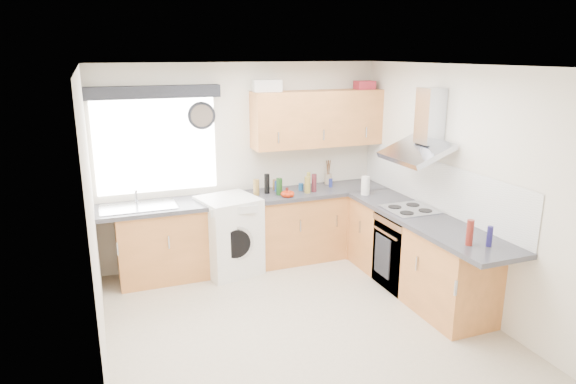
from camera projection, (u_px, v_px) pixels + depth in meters
name	position (u px, v px, depth m)	size (l,w,h in m)	color
ground_plane	(295.00, 320.00, 5.18)	(3.60, 3.60, 0.00)	beige
ceiling	(296.00, 66.00, 4.52)	(3.60, 3.60, 0.02)	white
wall_back	(243.00, 164.00, 6.48)	(3.60, 0.02, 2.50)	silver
wall_front	(401.00, 276.00, 3.23)	(3.60, 0.02, 2.50)	silver
wall_left	(93.00, 223.00, 4.23)	(0.02, 3.60, 2.50)	silver
wall_right	(452.00, 184.00, 5.47)	(0.02, 3.60, 2.50)	silver
window	(156.00, 146.00, 6.03)	(1.40, 0.02, 1.10)	white
window_blind	(154.00, 92.00, 5.78)	(1.50, 0.18, 0.14)	black
splashback	(433.00, 184.00, 5.76)	(0.01, 3.00, 0.54)	white
base_cab_back	(243.00, 233.00, 6.40)	(3.00, 0.58, 0.86)	#B16D36
base_cab_corner	(357.00, 219.00, 6.94)	(0.60, 0.60, 0.86)	#B16D36
base_cab_right	(416.00, 255.00, 5.73)	(0.58, 2.10, 0.86)	#B16D36
worktop_back	(250.00, 198.00, 6.30)	(3.60, 0.62, 0.05)	#323237
worktop_right	(426.00, 220.00, 5.47)	(0.62, 2.42, 0.05)	#323237
sink	(138.00, 204.00, 5.83)	(0.84, 0.46, 0.10)	#B1B7C3
oven	(407.00, 250.00, 5.86)	(0.56, 0.58, 0.85)	black
hob_plate	(410.00, 209.00, 5.73)	(0.52, 0.52, 0.01)	#B1B7C3
extractor_hood	(423.00, 133.00, 5.54)	(0.52, 0.78, 0.66)	#B1B7C3
upper_cabinets	(318.00, 119.00, 6.50)	(1.70, 0.35, 0.70)	#B16D36
washing_machine	(229.00, 235.00, 6.22)	(0.64, 0.62, 0.94)	white
wall_clock	(202.00, 116.00, 6.10)	(0.33, 0.33, 0.04)	black
casserole	(266.00, 85.00, 6.25)	(0.34, 0.25, 0.14)	white
storage_box	(365.00, 85.00, 6.61)	(0.23, 0.19, 0.11)	#A42432
utensil_pot	(328.00, 179.00, 6.85)	(0.09, 0.09, 0.13)	tan
kitchen_roll	(365.00, 186.00, 6.32)	(0.10, 0.10, 0.23)	white
tomato_cluster	(288.00, 194.00, 6.25)	(0.14, 0.14, 0.07)	#A22108
jar_0	(314.00, 183.00, 6.45)	(0.06, 0.06, 0.23)	#551E25
jar_1	(277.00, 186.00, 6.47)	(0.05, 0.05, 0.14)	navy
jar_2	(308.00, 181.00, 6.57)	(0.05, 0.05, 0.22)	#A09437
jar_3	(267.00, 184.00, 6.38)	(0.07, 0.07, 0.25)	black
jar_4	(279.00, 187.00, 6.31)	(0.08, 0.08, 0.21)	#163C15
jar_5	(287.00, 192.00, 6.31)	(0.04, 0.04, 0.10)	#4F1510
jar_6	(256.00, 187.00, 6.30)	(0.07, 0.07, 0.20)	olive
jar_7	(307.00, 185.00, 6.40)	(0.08, 0.08, 0.21)	olive
jar_8	(307.00, 185.00, 6.48)	(0.04, 0.04, 0.18)	navy
jar_9	(301.00, 187.00, 6.53)	(0.06, 0.06, 0.09)	navy
jar_10	(274.00, 184.00, 6.58)	(0.04, 0.04, 0.13)	brown
jar_11	(331.00, 183.00, 6.69)	(0.05, 0.05, 0.11)	navy
bottle_0	(470.00, 233.00, 4.66)	(0.06, 0.06, 0.24)	maroon
bottle_1	(490.00, 236.00, 4.64)	(0.05, 0.05, 0.19)	navy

